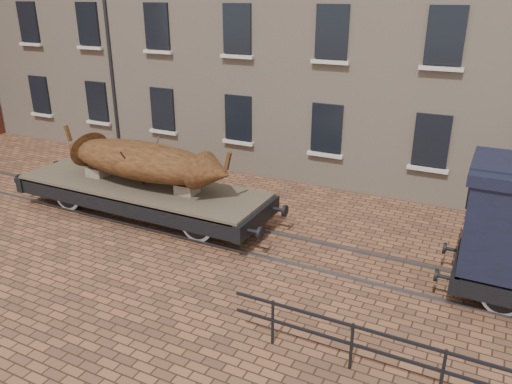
% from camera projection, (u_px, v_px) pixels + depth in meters
% --- Properties ---
extents(ground, '(90.00, 90.00, 0.00)m').
position_uv_depth(ground, '(234.00, 237.00, 14.43)').
color(ground, '#4F3223').
extents(rail_track, '(30.00, 1.52, 0.06)m').
position_uv_depth(rail_track, '(234.00, 236.00, 14.42)').
color(rail_track, '#59595E').
rests_on(rail_track, ground).
extents(flatcar_wagon, '(9.10, 2.47, 1.37)m').
position_uv_depth(flatcar_wagon, '(141.00, 191.00, 15.47)').
color(flatcar_wagon, brown).
rests_on(flatcar_wagon, ground).
extents(iron_boat, '(6.32, 1.89, 1.52)m').
position_uv_depth(iron_boat, '(142.00, 160.00, 15.05)').
color(iron_boat, brown).
rests_on(iron_boat, flatcar_wagon).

